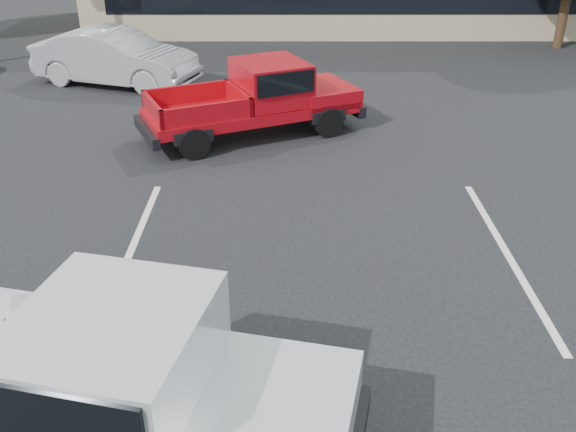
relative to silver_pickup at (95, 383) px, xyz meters
name	(u,v)px	position (x,y,z in m)	size (l,w,h in m)	color
ground	(325,333)	(2.31, 2.08, -1.05)	(90.00, 90.00, 0.00)	black
stripe_left	(130,254)	(-0.69, 4.08, -1.05)	(0.12, 5.00, 0.01)	silver
stripe_right	(507,254)	(5.31, 4.08, -1.05)	(0.12, 5.00, 0.01)	silver
silver_pickup	(95,383)	(0.00, 0.00, 0.00)	(5.99, 3.20, 2.06)	black
red_pickup	(265,95)	(1.31, 9.57, -0.14)	(5.31, 3.67, 1.66)	black
silver_sedan	(115,57)	(-3.07, 13.55, -0.28)	(1.64, 4.71, 1.55)	#AAACB1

